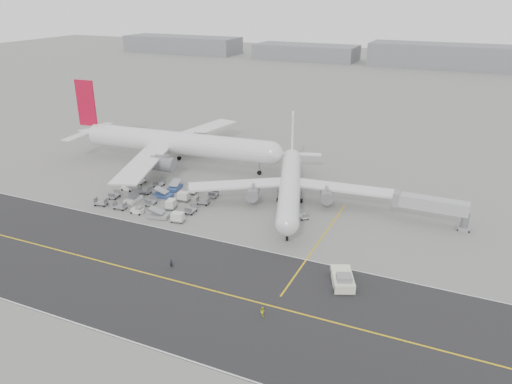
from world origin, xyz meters
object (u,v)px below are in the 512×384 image
at_px(airliner_b, 290,183).
at_px(pushback_tug, 343,279).
at_px(jet_bridge, 432,206).
at_px(ground_crew_a, 171,264).
at_px(ground_crew_b, 262,311).
at_px(airliner_a, 173,143).

relative_size(airliner_b, pushback_tug, 4.98).
distance_m(airliner_b, pushback_tug, 35.30).
height_order(jet_bridge, ground_crew_a, jet_bridge).
distance_m(jet_bridge, ground_crew_b, 47.70).
xyz_separation_m(pushback_tug, ground_crew_b, (-8.73, -13.37, -0.30)).
bearing_deg(airliner_b, ground_crew_b, -93.87).
bearing_deg(pushback_tug, airliner_b, 102.58).
xyz_separation_m(airliner_a, ground_crew_a, (30.29, -47.86, -5.48)).
height_order(airliner_b, ground_crew_a, airliner_b).
bearing_deg(ground_crew_b, pushback_tug, -106.99).
bearing_deg(airliner_a, ground_crew_a, -152.29).
bearing_deg(ground_crew_b, ground_crew_a, -0.97).
xyz_separation_m(pushback_tug, jet_bridge, (10.58, 30.12, 3.10)).
bearing_deg(airliner_b, jet_bridge, -16.52).
height_order(pushback_tug, ground_crew_a, pushback_tug).
bearing_deg(jet_bridge, ground_crew_a, -136.31).
height_order(airliner_a, pushback_tug, airliner_a).
xyz_separation_m(airliner_b, ground_crew_b, (11.49, -42.07, -3.92)).
xyz_separation_m(airliner_a, pushback_tug, (59.26, -40.73, -5.24)).
relative_size(airliner_b, ground_crew_b, 29.24).
relative_size(airliner_a, ground_crew_a, 38.22).
relative_size(airliner_a, jet_bridge, 4.02).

